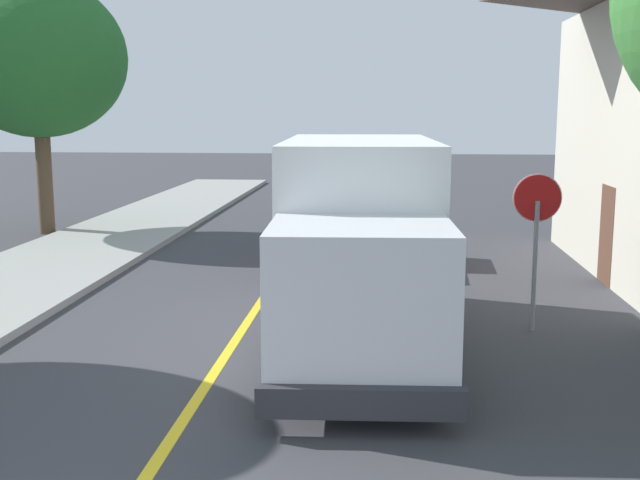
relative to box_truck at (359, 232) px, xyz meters
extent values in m
cube|color=gold|center=(-1.98, 2.74, -1.76)|extent=(0.16, 56.00, 0.01)
cube|color=white|center=(-0.03, 0.73, 0.13)|extent=(2.61, 5.10, 2.60)
cube|color=silver|center=(0.12, -2.76, -0.32)|extent=(2.36, 2.10, 1.70)
cube|color=#1E2D3D|center=(0.16, -3.66, 0.06)|extent=(2.04, 0.17, 0.75)
cube|color=#2D2D33|center=(0.16, -3.84, -1.35)|extent=(2.41, 0.30, 0.36)
cylinder|color=black|center=(1.16, -2.52, -1.27)|extent=(0.34, 1.01, 1.00)
cylinder|color=black|center=(-0.94, -2.61, -1.27)|extent=(0.34, 1.01, 1.00)
cylinder|color=black|center=(0.96, 2.03, -1.27)|extent=(0.34, 1.01, 1.00)
cylinder|color=black|center=(-1.13, 1.94, -1.27)|extent=(0.34, 1.01, 1.00)
cube|color=maroon|center=(0.17, 6.74, -1.12)|extent=(2.01, 4.48, 0.76)
cube|color=#1E2D3D|center=(0.18, 6.89, -0.42)|extent=(1.67, 1.87, 0.64)
cylinder|color=black|center=(0.89, 5.30, -1.45)|extent=(0.25, 0.65, 0.64)
cylinder|color=black|center=(-0.68, 5.37, -1.45)|extent=(0.25, 0.65, 0.64)
cylinder|color=black|center=(1.03, 8.11, -1.45)|extent=(0.25, 0.65, 0.64)
cylinder|color=black|center=(-0.55, 8.18, -1.45)|extent=(0.25, 0.65, 0.64)
cube|color=#4C564C|center=(-0.25, 12.24, -1.12)|extent=(2.01, 4.48, 0.76)
cube|color=#1E2D3D|center=(-0.24, 12.39, -0.42)|extent=(1.67, 1.88, 0.64)
cylinder|color=black|center=(0.47, 10.80, -1.45)|extent=(0.25, 0.65, 0.64)
cylinder|color=black|center=(-1.11, 10.87, -1.45)|extent=(0.25, 0.65, 0.64)
cylinder|color=black|center=(0.61, 13.61, -1.45)|extent=(0.25, 0.65, 0.64)
cylinder|color=black|center=(-0.97, 13.69, -1.45)|extent=(0.25, 0.65, 0.64)
cylinder|color=gray|center=(2.90, 0.77, -0.67)|extent=(0.08, 0.08, 2.20)
cylinder|color=red|center=(2.90, 0.80, 0.48)|extent=(0.76, 0.03, 0.76)
cylinder|color=white|center=(2.90, 0.82, 0.48)|extent=(0.80, 0.02, 0.80)
cube|color=brown|center=(5.13, 4.58, -0.72)|extent=(0.10, 1.00, 2.10)
cylinder|color=brown|center=(-9.70, 10.21, -0.28)|extent=(0.45, 0.45, 2.98)
ellipsoid|color=#236028|center=(-9.70, 10.21, 3.38)|extent=(5.11, 5.11, 4.60)
camera|label=1|loc=(0.41, -12.31, 1.94)|focal=44.12mm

